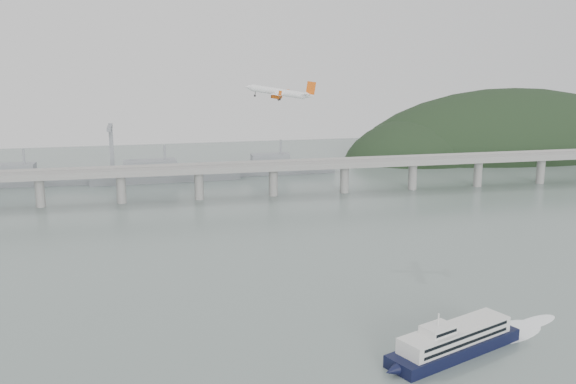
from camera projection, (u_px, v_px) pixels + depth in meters
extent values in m
plane|color=slate|center=(317.00, 313.00, 261.85)|extent=(900.00, 900.00, 0.00)
cube|color=gray|center=(244.00, 168.00, 448.29)|extent=(800.00, 22.00, 2.20)
cube|color=gray|center=(246.00, 168.00, 437.82)|extent=(800.00, 0.60, 1.80)
cube|color=gray|center=(242.00, 162.00, 457.86)|extent=(800.00, 0.60, 1.80)
cylinder|color=gray|center=(40.00, 192.00, 424.81)|extent=(6.00, 6.00, 21.00)
cylinder|color=gray|center=(121.00, 189.00, 434.74)|extent=(6.00, 6.00, 21.00)
cylinder|color=gray|center=(199.00, 185.00, 444.67)|extent=(6.00, 6.00, 21.00)
cylinder|color=gray|center=(273.00, 182.00, 454.60)|extent=(6.00, 6.00, 21.00)
cylinder|color=gray|center=(344.00, 179.00, 464.53)|extent=(6.00, 6.00, 21.00)
cylinder|color=gray|center=(413.00, 176.00, 474.46)|extent=(6.00, 6.00, 21.00)
cylinder|color=gray|center=(478.00, 173.00, 484.39)|extent=(6.00, 6.00, 21.00)
cylinder|color=gray|center=(541.00, 171.00, 494.32)|extent=(6.00, 6.00, 21.00)
ellipsoid|color=black|center=(509.00, 171.00, 634.45)|extent=(320.00, 150.00, 156.00)
ellipsoid|color=black|center=(418.00, 171.00, 604.70)|extent=(140.00, 110.00, 96.00)
cube|color=slate|center=(26.00, 180.00, 488.87)|extent=(95.67, 20.15, 8.00)
cube|color=slate|center=(11.00, 170.00, 485.20)|extent=(33.90, 15.02, 8.00)
cylinder|color=slate|center=(24.00, 158.00, 485.31)|extent=(1.60, 1.60, 14.00)
cube|color=slate|center=(166.00, 176.00, 503.96)|extent=(110.55, 21.43, 8.00)
cube|color=slate|center=(150.00, 166.00, 499.99)|extent=(39.01, 16.73, 8.00)
cylinder|color=slate|center=(165.00, 155.00, 500.39)|extent=(1.60, 1.60, 14.00)
cube|color=slate|center=(281.00, 169.00, 531.38)|extent=(85.00, 13.60, 8.00)
cube|color=slate|center=(270.00, 159.00, 527.91)|extent=(29.75, 11.90, 8.00)
cylinder|color=slate|center=(281.00, 148.00, 527.81)|extent=(1.60, 1.60, 14.00)
cube|color=slate|center=(112.00, 149.00, 525.86)|extent=(3.00, 3.00, 40.00)
cube|color=slate|center=(110.00, 128.00, 512.30)|extent=(3.00, 28.00, 3.00)
cube|color=black|center=(454.00, 347.00, 227.77)|extent=(53.90, 32.63, 4.25)
cone|color=black|center=(392.00, 371.00, 211.75)|extent=(6.56, 6.00, 4.25)
cube|color=silver|center=(455.00, 334.00, 226.70)|extent=(45.24, 27.33, 5.32)
cube|color=black|center=(468.00, 336.00, 222.10)|extent=(37.22, 16.04, 1.06)
cube|color=black|center=(467.00, 343.00, 222.67)|extent=(37.22, 16.04, 1.06)
cube|color=black|center=(443.00, 325.00, 230.69)|extent=(37.22, 16.04, 1.06)
cube|color=black|center=(443.00, 332.00, 231.25)|extent=(37.22, 16.04, 1.06)
cube|color=silver|center=(438.00, 329.00, 221.06)|extent=(12.70, 11.02, 2.76)
cube|color=black|center=(447.00, 333.00, 218.04)|extent=(8.85, 3.88, 1.06)
cylinder|color=silver|center=(438.00, 320.00, 220.30)|extent=(0.70, 0.70, 4.25)
ellipsoid|color=white|center=(510.00, 332.00, 244.83)|extent=(34.18, 26.11, 0.21)
ellipsoid|color=white|center=(535.00, 322.00, 253.14)|extent=(24.13, 16.07, 0.21)
cylinder|color=white|center=(278.00, 92.00, 310.53)|extent=(24.43, 12.18, 6.71)
cone|color=white|center=(248.00, 87.00, 311.72)|extent=(4.87, 4.41, 3.69)
cone|color=white|center=(310.00, 96.00, 309.22)|extent=(5.52, 4.40, 3.81)
cube|color=white|center=(280.00, 94.00, 310.62)|extent=(13.60, 29.98, 2.50)
cube|color=white|center=(308.00, 94.00, 309.18)|extent=(6.01, 10.98, 1.17)
cube|color=#D0500E|center=(311.00, 88.00, 308.56)|extent=(4.71, 1.58, 6.28)
cylinder|color=#D0500E|center=(278.00, 96.00, 315.73)|extent=(4.45, 3.35, 2.56)
cylinder|color=black|center=(274.00, 95.00, 315.89)|extent=(1.23, 2.07, 2.06)
cube|color=white|center=(278.00, 94.00, 315.57)|extent=(2.31, 0.91, 1.38)
cylinder|color=#D0500E|center=(275.00, 97.00, 306.19)|extent=(4.45, 3.35, 2.56)
cylinder|color=black|center=(271.00, 96.00, 306.35)|extent=(1.23, 2.07, 2.06)
cube|color=white|center=(276.00, 95.00, 306.03)|extent=(2.31, 0.91, 1.38)
cylinder|color=black|center=(280.00, 97.00, 313.17)|extent=(0.72, 0.41, 2.16)
cylinder|color=black|center=(280.00, 99.00, 313.35)|extent=(1.17, 0.65, 1.12)
cylinder|color=black|center=(279.00, 98.00, 308.66)|extent=(0.72, 0.41, 2.16)
cylinder|color=black|center=(279.00, 100.00, 308.84)|extent=(1.17, 0.65, 1.12)
cylinder|color=black|center=(255.00, 94.00, 311.88)|extent=(0.72, 0.41, 2.16)
cylinder|color=black|center=(255.00, 96.00, 312.06)|extent=(1.17, 0.65, 1.12)
cube|color=#D0500E|center=(288.00, 91.00, 325.02)|extent=(1.71, 0.63, 2.31)
cube|color=#D0500E|center=(280.00, 93.00, 295.53)|extent=(1.71, 0.63, 2.31)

